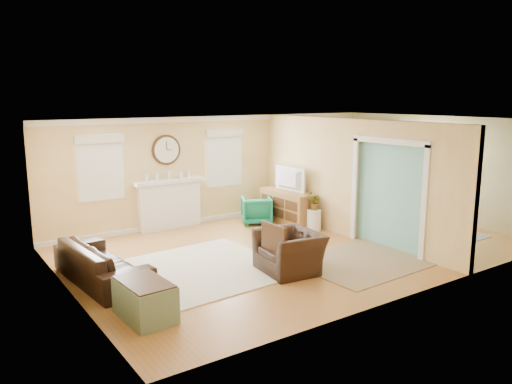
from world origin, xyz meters
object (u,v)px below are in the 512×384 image
Objects in this scene: credenza at (287,207)px; sofa at (102,263)px; green_chair at (257,210)px; eames_chair at (290,252)px; dining_table at (403,217)px.

sofa is at bearing -164.49° from credenza.
sofa is at bearing 49.79° from green_chair.
eames_chair is 0.68× the size of credenza.
sofa is 3.11× the size of green_chair.
dining_table is (3.88, 0.68, -0.03)m from eames_chair.
credenza reaches higher than eames_chair.
eames_chair is at bearing -127.27° from credenza.
dining_table is at bearing 107.23° from eames_chair.
credenza reaches higher than sofa.
eames_chair is 1.53× the size of green_chair.
dining_table reaches higher than sofa.
credenza is at bearing 177.53° from green_chair.
credenza is at bearing -79.49° from sofa.
credenza is at bearing 150.07° from eames_chair.
dining_table is at bearing -49.97° from credenza.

